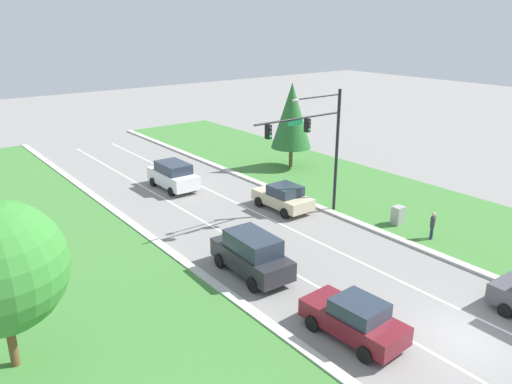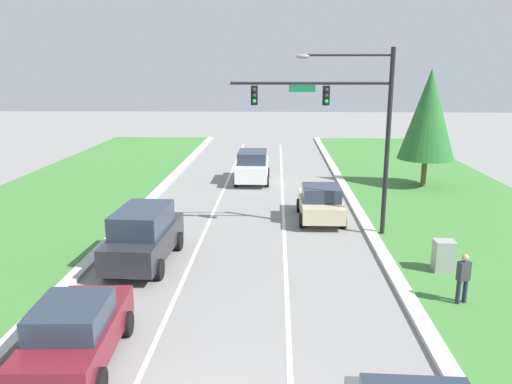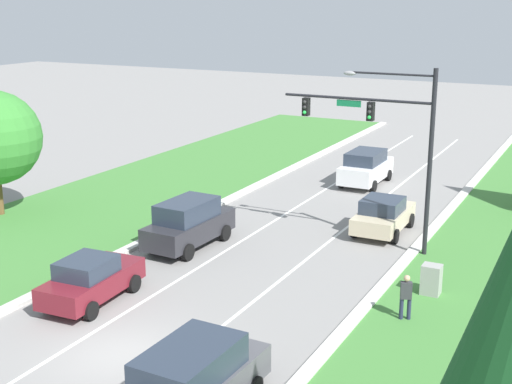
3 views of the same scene
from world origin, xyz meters
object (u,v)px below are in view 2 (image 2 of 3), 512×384
traffic_signal_mast (344,115)px  champagne_sedan (321,203)px  conifer_far_right_tree (429,114)px  burgundy_sedan (76,332)px  charcoal_suv (144,235)px  pedestrian (463,277)px  utility_cabinet (444,257)px  white_suv (252,166)px

traffic_signal_mast → champagne_sedan: 5.01m
conifer_far_right_tree → burgundy_sedan: bearing=-125.3°
charcoal_suv → pedestrian: (10.71, -3.05, -0.17)m
utility_cabinet → conifer_far_right_tree: bearing=77.1°
utility_cabinet → traffic_signal_mast: bearing=127.3°
white_suv → pedestrian: white_suv is taller
burgundy_sedan → conifer_far_right_tree: size_ratio=0.61×
traffic_signal_mast → conifer_far_right_tree: size_ratio=1.11×
white_suv → utility_cabinet: bearing=-63.0°
burgundy_sedan → utility_cabinet: bearing=26.4°
burgundy_sedan → white_suv: size_ratio=0.94×
charcoal_suv → pedestrian: size_ratio=2.89×
pedestrian → charcoal_suv: bearing=-38.3°
champagne_sedan → charcoal_suv: (-7.10, -5.92, 0.24)m
traffic_signal_mast → pedestrian: bearing=-66.5°
utility_cabinet → white_suv: bearing=117.2°
pedestrian → conifer_far_right_tree: bearing=-124.1°
charcoal_suv → utility_cabinet: 10.99m
traffic_signal_mast → utility_cabinet: bearing=-52.7°
traffic_signal_mast → champagne_sedan: (-0.68, 2.22, -4.44)m
white_suv → pedestrian: 18.82m
charcoal_suv → utility_cabinet: bearing=-0.3°
burgundy_sedan → traffic_signal_mast: bearing=50.2°
burgundy_sedan → white_suv: (3.33, 20.99, 0.18)m
burgundy_sedan → pedestrian: bearing=15.7°
champagne_sedan → white_suv: 9.16m
burgundy_sedan → pedestrian: 11.27m
champagne_sedan → pedestrian: (3.61, -8.97, 0.07)m
conifer_far_right_tree → white_suv: bearing=173.7°
champagne_sedan → white_suv: white_suv is taller
white_suv → pedestrian: (7.33, -17.34, -0.11)m
champagne_sedan → charcoal_suv: size_ratio=0.89×
traffic_signal_mast → white_suv: traffic_signal_mast is taller
white_suv → burgundy_sedan: bearing=-99.2°
traffic_signal_mast → white_suv: bearing=112.5°
utility_cabinet → champagne_sedan: bearing=121.1°
utility_cabinet → conifer_far_right_tree: 14.49m
traffic_signal_mast → utility_cabinet: traffic_signal_mast is taller
utility_cabinet → conifer_far_right_tree: conifer_far_right_tree is taller
white_suv → conifer_far_right_tree: size_ratio=0.65×
traffic_signal_mast → charcoal_suv: size_ratio=1.65×
utility_cabinet → pedestrian: (-0.26, -2.56, 0.33)m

